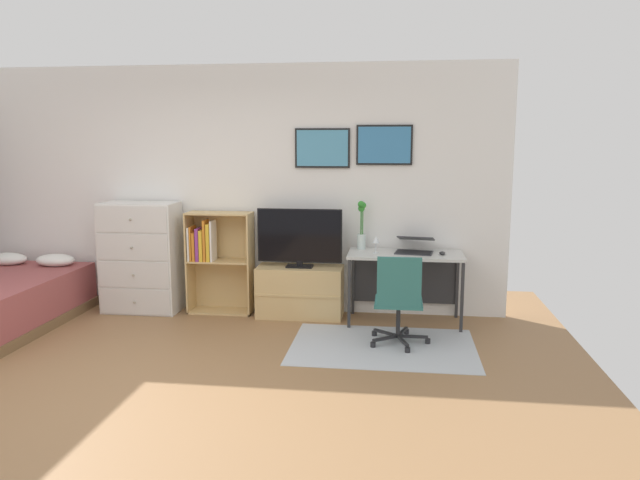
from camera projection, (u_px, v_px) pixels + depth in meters
ground_plane at (142, 394)px, 4.51m from camera, size 7.20×7.20×0.00m
wall_back_with_posters at (230, 189)px, 6.66m from camera, size 6.12×0.09×2.70m
area_rug at (383, 346)px, 5.55m from camera, size 1.70×1.20×0.01m
dresser at (141, 257)px, 6.63m from camera, size 0.83×0.46×1.22m
bookshelf at (214, 255)px, 6.59m from camera, size 0.71×0.30×1.12m
tv_stand at (300, 292)px, 6.48m from camera, size 0.92×0.41×0.55m
television at (299, 238)px, 6.36m from camera, size 0.91×0.16×0.63m
desk at (405, 265)px, 6.27m from camera, size 1.18×0.57×0.74m
office_chair at (399, 298)px, 5.50m from camera, size 0.56×0.58×0.86m
laptop at (415, 246)px, 6.23m from camera, size 0.43×0.46×0.17m
computer_mouse at (442, 253)px, 6.09m from camera, size 0.06×0.10×0.03m
bamboo_vase at (362, 226)px, 6.38m from camera, size 0.09×0.10×0.52m
wine_glass at (376, 240)px, 6.16m from camera, size 0.07×0.07×0.18m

